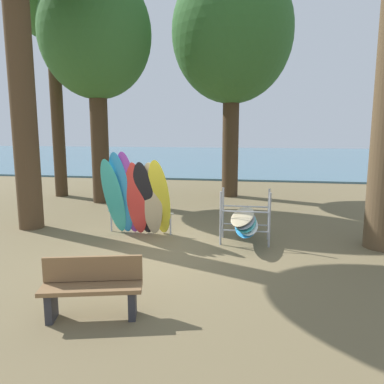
% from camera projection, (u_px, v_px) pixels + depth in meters
% --- Properties ---
extents(ground_plane, '(80.00, 80.00, 0.00)m').
position_uv_depth(ground_plane, '(162.00, 251.00, 8.21)').
color(ground_plane, brown).
extents(lake_water, '(80.00, 36.00, 0.10)m').
position_uv_depth(lake_water, '(235.00, 156.00, 37.09)').
color(lake_water, '#477084').
rests_on(lake_water, ground).
extents(tree_mid_behind, '(4.56, 4.56, 8.88)m').
position_uv_depth(tree_mid_behind, '(232.00, 34.00, 14.06)').
color(tree_mid_behind, '#42301E').
rests_on(tree_mid_behind, ground).
extents(tree_far_left_back, '(3.85, 3.85, 8.13)m').
position_uv_depth(tree_far_left_back, '(96.00, 36.00, 12.89)').
color(tree_far_left_back, '#42301E').
rests_on(tree_far_left_back, ground).
extents(leaning_board_pile, '(1.79, 0.85, 2.14)m').
position_uv_depth(leaning_board_pile, '(136.00, 197.00, 9.22)').
color(leaning_board_pile, '#38B2AD').
rests_on(leaning_board_pile, ground).
extents(board_storage_rack, '(1.15, 2.13, 1.25)m').
position_uv_depth(board_storage_rack, '(245.00, 221.00, 8.79)').
color(board_storage_rack, '#9EA0A5').
rests_on(board_storage_rack, ground).
extents(park_bench, '(1.46, 0.74, 0.85)m').
position_uv_depth(park_bench, '(92.00, 286.00, 5.26)').
color(park_bench, '#2D2D33').
rests_on(park_bench, ground).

